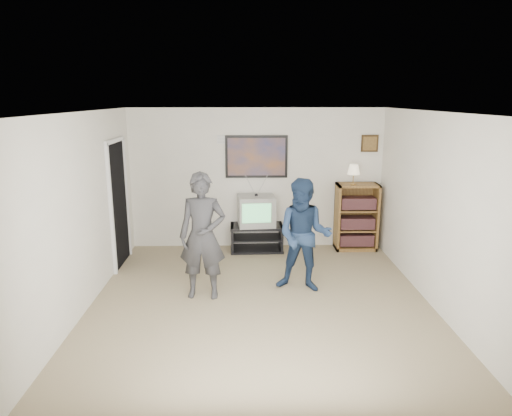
{
  "coord_description": "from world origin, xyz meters",
  "views": [
    {
      "loc": [
        -0.18,
        -5.55,
        2.67
      ],
      "look_at": [
        -0.05,
        0.7,
        1.15
      ],
      "focal_mm": 32.0,
      "sensor_mm": 36.0,
      "label": 1
    }
  ],
  "objects_px": {
    "media_stand": "(257,238)",
    "crt_television": "(256,211)",
    "bookshelf": "(356,217)",
    "person_short": "(304,236)",
    "person_tall": "(203,236)"
  },
  "relations": [
    {
      "from": "media_stand",
      "to": "person_tall",
      "type": "relative_size",
      "value": 0.55
    },
    {
      "from": "crt_television",
      "to": "person_short",
      "type": "distance_m",
      "value": 1.84
    },
    {
      "from": "crt_television",
      "to": "person_tall",
      "type": "bearing_deg",
      "value": -117.18
    },
    {
      "from": "bookshelf",
      "to": "person_tall",
      "type": "height_order",
      "value": "person_tall"
    },
    {
      "from": "crt_television",
      "to": "person_short",
      "type": "bearing_deg",
      "value": -75.67
    },
    {
      "from": "crt_television",
      "to": "bookshelf",
      "type": "xyz_separation_m",
      "value": [
        1.79,
        0.05,
        -0.13
      ]
    },
    {
      "from": "crt_television",
      "to": "person_tall",
      "type": "relative_size",
      "value": 0.37
    },
    {
      "from": "person_short",
      "to": "person_tall",
      "type": "bearing_deg",
      "value": -157.54
    },
    {
      "from": "bookshelf",
      "to": "person_short",
      "type": "relative_size",
      "value": 0.74
    },
    {
      "from": "crt_television",
      "to": "person_tall",
      "type": "xyz_separation_m",
      "value": [
        -0.76,
        -1.92,
        0.13
      ]
    },
    {
      "from": "bookshelf",
      "to": "person_tall",
      "type": "xyz_separation_m",
      "value": [
        -2.55,
        -1.97,
        0.27
      ]
    },
    {
      "from": "bookshelf",
      "to": "person_short",
      "type": "height_order",
      "value": "person_short"
    },
    {
      "from": "media_stand",
      "to": "crt_television",
      "type": "distance_m",
      "value": 0.5
    },
    {
      "from": "media_stand",
      "to": "person_tall",
      "type": "height_order",
      "value": "person_tall"
    },
    {
      "from": "media_stand",
      "to": "crt_television",
      "type": "relative_size",
      "value": 1.5
    }
  ]
}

